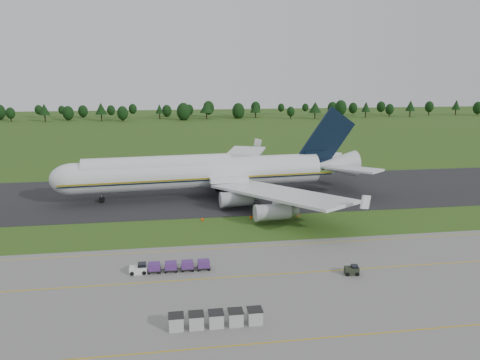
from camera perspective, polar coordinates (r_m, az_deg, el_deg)
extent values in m
plane|color=#2D4E17|center=(92.37, -3.03, -6.10)|extent=(600.00, 600.00, 0.00)
cube|color=slate|center=(61.48, 0.21, -16.44)|extent=(300.00, 52.00, 0.06)
cube|color=black|center=(119.07, -4.35, -1.69)|extent=(300.00, 40.00, 0.08)
cube|color=#C3960B|center=(72.04, -1.28, -11.75)|extent=(300.00, 0.25, 0.01)
cube|color=#C3960B|center=(56.38, 1.19, -19.38)|extent=(300.00, 0.20, 0.01)
cube|color=#C3960B|center=(83.01, -2.35, -8.30)|extent=(120.00, 0.20, 0.01)
cylinder|color=black|center=(324.21, -26.13, 6.70)|extent=(0.70, 0.70, 3.49)
sphere|color=#173713|center=(323.91, -26.20, 7.33)|extent=(5.46, 5.46, 5.46)
cylinder|color=black|center=(316.52, -22.66, 6.95)|extent=(0.70, 0.70, 4.01)
cone|color=#173713|center=(316.07, -22.75, 7.95)|extent=(6.61, 6.61, 7.13)
cylinder|color=black|center=(317.95, -20.17, 7.10)|extent=(0.70, 0.70, 3.11)
sphere|color=#173713|center=(317.67, -20.21, 7.67)|extent=(6.88, 6.88, 6.88)
cylinder|color=black|center=(309.13, -16.52, 7.31)|extent=(0.70, 0.70, 4.11)
cone|color=#173713|center=(308.67, -16.59, 8.36)|extent=(7.22, 7.22, 7.31)
cylinder|color=black|center=(304.13, -14.09, 7.28)|extent=(0.70, 0.70, 3.28)
sphere|color=#173713|center=(303.83, -14.12, 7.92)|extent=(6.73, 6.73, 6.73)
cylinder|color=black|center=(314.01, -9.76, 7.68)|extent=(0.70, 0.70, 3.51)
cone|color=#173713|center=(313.60, -9.80, 8.56)|extent=(5.17, 5.17, 6.23)
cylinder|color=black|center=(303.86, -6.88, 7.60)|extent=(0.70, 0.70, 3.48)
sphere|color=#173713|center=(303.55, -6.90, 8.27)|extent=(8.75, 8.75, 8.75)
cylinder|color=black|center=(309.40, -4.09, 7.82)|extent=(0.70, 0.70, 4.19)
cone|color=#173713|center=(308.92, -4.11, 8.89)|extent=(8.88, 8.88, 7.44)
cylinder|color=black|center=(313.48, -0.20, 7.82)|extent=(0.70, 0.70, 3.11)
sphere|color=#173713|center=(313.20, -0.20, 8.40)|extent=(8.25, 8.25, 8.25)
cylinder|color=black|center=(318.83, 1.89, 7.93)|extent=(0.70, 0.70, 3.40)
cone|color=#173713|center=(318.44, 1.90, 8.77)|extent=(7.39, 7.39, 6.05)
cylinder|color=black|center=(312.63, 6.20, 7.73)|extent=(0.70, 0.70, 3.06)
sphere|color=#173713|center=(312.35, 6.21, 8.30)|extent=(5.08, 5.08, 5.08)
cylinder|color=black|center=(314.89, 9.11, 7.76)|extent=(0.70, 0.70, 3.98)
cone|color=#173713|center=(314.44, 9.15, 8.76)|extent=(8.29, 8.29, 7.07)
cylinder|color=black|center=(326.98, 12.15, 7.85)|extent=(0.70, 0.70, 4.24)
sphere|color=#173713|center=(326.64, 12.18, 8.61)|extent=(7.89, 7.89, 7.89)
cylinder|color=black|center=(330.03, 15.05, 7.71)|extent=(0.70, 0.70, 3.84)
cone|color=#173713|center=(329.61, 15.11, 8.63)|extent=(5.90, 5.90, 6.83)
cylinder|color=black|center=(340.44, 17.74, 7.64)|extent=(0.70, 0.70, 3.35)
sphere|color=#173713|center=(340.17, 17.78, 8.22)|extent=(5.70, 5.70, 5.70)
cylinder|color=black|center=(344.49, 20.00, 7.59)|extent=(0.70, 0.70, 4.03)
cone|color=#173713|center=(344.07, 20.07, 8.52)|extent=(6.57, 6.57, 7.16)
cylinder|color=black|center=(359.89, 22.02, 7.63)|extent=(0.70, 0.70, 4.00)
sphere|color=#173713|center=(359.59, 22.08, 8.28)|extent=(6.02, 6.02, 6.02)
cylinder|color=black|center=(369.30, 24.78, 7.49)|extent=(0.70, 0.70, 3.91)
cone|color=#173713|center=(368.92, 24.86, 8.33)|extent=(5.84, 5.84, 6.96)
cylinder|color=black|center=(375.17, 26.96, 7.31)|extent=(0.70, 0.70, 3.44)
sphere|color=#173713|center=(374.92, 27.01, 7.84)|extent=(6.77, 6.77, 6.77)
cylinder|color=silver|center=(115.25, -4.83, 0.85)|extent=(60.25, 12.07, 7.43)
cylinder|color=silver|center=(113.93, -9.99, 1.45)|extent=(35.43, 8.51, 5.80)
sphere|color=silver|center=(115.02, -19.75, 0.09)|extent=(7.43, 7.43, 7.43)
cone|color=silver|center=(125.13, 11.52, 1.84)|extent=(11.87, 7.92, 7.06)
cube|color=gold|center=(111.78, -4.55, 0.14)|extent=(65.85, 5.21, 0.36)
cube|color=silver|center=(99.77, 4.76, -1.63)|extent=(26.69, 35.48, 0.57)
cube|color=silver|center=(136.92, -0.26, 2.45)|extent=(22.48, 36.43, 0.57)
cylinder|color=#9EA0A6|center=(104.73, -0.43, -2.34)|extent=(7.46, 3.86, 3.30)
cylinder|color=#9EA0A6|center=(95.41, 3.99, -3.92)|extent=(7.46, 3.86, 3.30)
cylinder|color=#9EA0A6|center=(129.49, -2.95, 0.65)|extent=(7.46, 3.86, 3.30)
cylinder|color=#9EA0A6|center=(141.31, -1.77, 1.71)|extent=(7.46, 3.86, 3.30)
cube|color=black|center=(122.95, 10.58, 4.98)|extent=(15.05, 1.74, 16.57)
cube|color=silver|center=(118.90, 13.74, 1.30)|extent=(12.54, 14.16, 0.46)
cube|color=silver|center=(132.63, 10.76, 2.64)|extent=(11.23, 14.52, 0.46)
cylinder|color=slate|center=(115.55, -16.52, -2.10)|extent=(0.37, 0.37, 2.27)
cylinder|color=black|center=(115.67, -16.50, -2.32)|extent=(1.41, 1.03, 1.34)
cylinder|color=slate|center=(112.98, -1.33, -1.89)|extent=(0.37, 0.37, 2.27)
cylinder|color=black|center=(113.10, -1.33, -2.12)|extent=(1.41, 1.03, 1.34)
cylinder|color=slate|center=(121.80, -2.22, -0.79)|extent=(0.37, 0.37, 2.27)
cylinder|color=black|center=(121.91, -2.22, -1.00)|extent=(1.41, 1.03, 1.34)
cube|color=white|center=(74.73, -12.30, -10.66)|extent=(2.64, 1.42, 1.12)
cylinder|color=black|center=(74.25, -13.04, -11.07)|extent=(0.61, 0.22, 0.61)
cube|color=black|center=(74.67, -10.39, -10.76)|extent=(2.03, 1.52, 0.12)
cube|color=#4B276B|center=(74.42, -10.41, -10.33)|extent=(1.83, 1.42, 1.12)
cylinder|color=black|center=(74.13, -11.04, -11.12)|extent=(0.35, 0.15, 0.35)
cube|color=black|center=(74.61, -8.41, -10.70)|extent=(2.03, 1.52, 0.12)
cube|color=#4B276B|center=(74.36, -8.42, -10.27)|extent=(1.83, 1.42, 1.12)
cylinder|color=black|center=(74.04, -9.04, -11.07)|extent=(0.35, 0.15, 0.35)
cube|color=black|center=(74.63, -6.43, -10.63)|extent=(2.03, 1.52, 0.12)
cube|color=#4B276B|center=(74.39, -6.44, -10.20)|extent=(1.83, 1.42, 1.12)
cylinder|color=black|center=(74.04, -7.04, -11.00)|extent=(0.35, 0.15, 0.35)
cube|color=black|center=(74.74, -4.45, -10.54)|extent=(2.03, 1.52, 0.12)
cube|color=#4B276B|center=(74.50, -4.46, -10.11)|extent=(1.83, 1.42, 1.12)
cylinder|color=black|center=(74.12, -5.04, -10.92)|extent=(0.35, 0.15, 0.35)
cylinder|color=black|center=(74.83, -12.29, -10.83)|extent=(0.61, 0.22, 0.61)
cube|color=#252B1E|center=(74.68, 13.45, -10.71)|extent=(2.29, 1.57, 1.17)
cylinder|color=black|center=(73.99, 13.08, -11.17)|extent=(0.59, 0.21, 0.59)
cylinder|color=black|center=(75.59, 13.79, -10.67)|extent=(0.59, 0.21, 0.59)
cube|color=#B0B0B0|center=(59.19, -7.78, -16.82)|extent=(1.75, 1.75, 1.75)
cube|color=black|center=(58.74, -7.81, -16.04)|extent=(1.86, 1.86, 0.09)
cube|color=#B0B0B0|center=(59.24, -5.36, -16.72)|extent=(1.75, 1.75, 1.75)
cube|color=black|center=(58.79, -5.37, -15.94)|extent=(1.86, 1.86, 0.09)
cube|color=#B0B0B0|center=(59.38, -2.94, -16.60)|extent=(1.75, 1.75, 1.75)
cube|color=black|center=(58.93, -2.95, -15.82)|extent=(1.86, 1.86, 0.09)
cube|color=#B0B0B0|center=(59.62, -0.55, -16.45)|extent=(1.75, 1.75, 1.75)
cube|color=black|center=(59.18, -0.55, -15.67)|extent=(1.86, 1.86, 0.09)
cube|color=#B0B0B0|center=(59.96, 1.82, -16.27)|extent=(1.75, 1.75, 1.75)
cube|color=black|center=(59.52, 1.82, -15.50)|extent=(1.86, 1.86, 0.09)
cube|color=#F14507|center=(97.87, -4.59, -4.82)|extent=(0.50, 0.12, 0.60)
cube|color=black|center=(97.96, -4.58, -4.98)|extent=(0.30, 0.30, 0.04)
cube|color=#F14507|center=(99.04, 1.36, -4.56)|extent=(0.50, 0.12, 0.60)
cube|color=black|center=(99.13, 1.36, -4.72)|extent=(0.30, 0.30, 0.04)
cube|color=#F14507|center=(101.24, 7.10, -4.27)|extent=(0.50, 0.12, 0.60)
cube|color=black|center=(101.32, 7.09, -4.42)|extent=(0.30, 0.30, 0.04)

